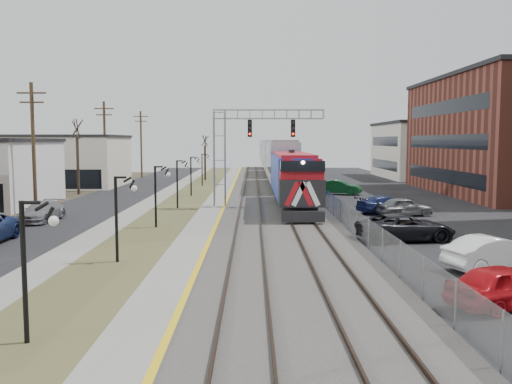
{
  "coord_description": "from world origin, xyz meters",
  "views": [
    {
      "loc": [
        2.23,
        -16.5,
        5.61
      ],
      "look_at": [
        2.42,
        15.16,
        2.6
      ],
      "focal_mm": 38.0,
      "sensor_mm": 36.0,
      "label": 1
    }
  ],
  "objects_px": {
    "train": "(272,157)",
    "car_lot_b": "(494,254)",
    "car_lot_a": "(506,287)",
    "signal_gantry": "(240,141)"
  },
  "relations": [
    {
      "from": "signal_gantry",
      "to": "car_lot_b",
      "type": "height_order",
      "value": "signal_gantry"
    },
    {
      "from": "train",
      "to": "car_lot_b",
      "type": "relative_size",
      "value": 24.19
    },
    {
      "from": "car_lot_a",
      "to": "car_lot_b",
      "type": "xyz_separation_m",
      "value": [
        1.92,
        5.23,
        0.01
      ]
    },
    {
      "from": "train",
      "to": "car_lot_a",
      "type": "distance_m",
      "value": 73.26
    },
    {
      "from": "train",
      "to": "car_lot_a",
      "type": "xyz_separation_m",
      "value": [
        5.22,
        -73.04,
        -2.21
      ]
    },
    {
      "from": "car_lot_a",
      "to": "signal_gantry",
      "type": "bearing_deg",
      "value": -2.38
    },
    {
      "from": "train",
      "to": "signal_gantry",
      "type": "xyz_separation_m",
      "value": [
        -4.28,
        -46.22,
        2.65
      ]
    },
    {
      "from": "signal_gantry",
      "to": "car_lot_a",
      "type": "relative_size",
      "value": 2.09
    },
    {
      "from": "signal_gantry",
      "to": "car_lot_a",
      "type": "xyz_separation_m",
      "value": [
        9.5,
        -26.82,
        -4.85
      ]
    },
    {
      "from": "car_lot_a",
      "to": "train",
      "type": "bearing_deg",
      "value": -17.8
    }
  ]
}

